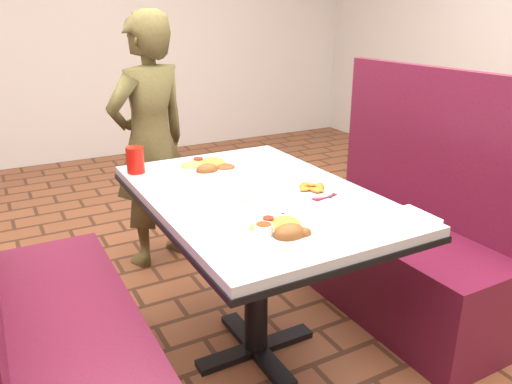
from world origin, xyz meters
The scene contains 14 objects.
dining_table centered at (0.00, 0.00, 0.65)m, with size 0.81×1.21×0.75m.
booth_bench_left centered at (-0.80, 0.00, 0.33)m, with size 0.47×1.20×1.17m.
booth_bench_right centered at (0.80, 0.00, 0.33)m, with size 0.47×1.20×1.17m.
diner_person centered at (-0.09, 1.07, 0.71)m, with size 0.52×0.34×1.43m, color brown.
near_dinner_plate centered at (-0.11, -0.38, 0.78)m, with size 0.24×0.24×0.08m.
far_dinner_plate centered at (-0.05, 0.35, 0.78)m, with size 0.29×0.29×0.07m.
plantain_plate centered at (0.19, -0.10, 0.76)m, with size 0.17×0.17×0.03m.
maroon_napkin centered at (0.19, -0.14, 0.75)m, with size 0.11×0.11×0.00m, color maroon.
spoon_utensil centered at (0.23, -0.14, 0.76)m, with size 0.01×0.14×0.00m, color #BBBBBF.
red_tumbler centered at (-0.34, 0.47, 0.81)m, with size 0.08×0.08×0.11m, color red.
paper_napkin centered at (0.30, -0.49, 0.76)m, with size 0.21×0.16×0.01m, color white.
knife_utensil centered at (-0.04, -0.34, 0.76)m, with size 0.01×0.17×0.00m, color silver.
fork_utensil centered at (-0.13, -0.41, 0.76)m, with size 0.01×0.14×0.00m, color #BCBBC0.
lettuce_shreds centered at (0.04, 0.06, 0.75)m, with size 0.28×0.32×0.00m, color #7DB247, non-canonical shape.
Camera 1 is at (-0.88, -1.61, 1.42)m, focal length 35.00 mm.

